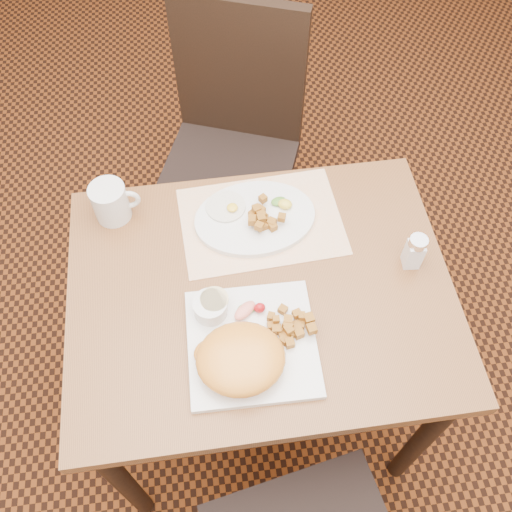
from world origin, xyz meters
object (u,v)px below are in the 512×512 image
at_px(table, 261,310).
at_px(salt_shaker, 414,251).
at_px(plate_square, 252,343).
at_px(coffee_mug, 111,202).
at_px(plate_oval, 255,218).
at_px(chair_far, 233,138).

xyz_separation_m(table, salt_shaker, (0.36, 0.02, 0.16)).
bearing_deg(plate_square, table, 74.09).
bearing_deg(coffee_mug, plate_oval, -11.07).
bearing_deg(coffee_mug, table, -38.22).
bearing_deg(plate_square, coffee_mug, 126.33).
height_order(plate_oval, coffee_mug, coffee_mug).
distance_m(chair_far, coffee_mug, 0.61).
xyz_separation_m(table, coffee_mug, (-0.34, 0.26, 0.16)).
bearing_deg(chair_far, salt_shaker, 138.81).
bearing_deg(salt_shaker, plate_oval, 153.41).
height_order(plate_square, salt_shaker, salt_shaker).
height_order(table, chair_far, chair_far).
distance_m(table, coffee_mug, 0.46).
distance_m(table, plate_oval, 0.23).
distance_m(table, chair_far, 0.70).
distance_m(chair_far, plate_square, 0.86).
relative_size(chair_far, plate_oval, 3.19).
xyz_separation_m(chair_far, salt_shaker, (0.36, -0.68, 0.26)).
bearing_deg(table, plate_oval, 86.21).
distance_m(plate_oval, coffee_mug, 0.36).
distance_m(chair_far, salt_shaker, 0.81).
bearing_deg(coffee_mug, chair_far, 51.50).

